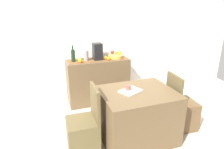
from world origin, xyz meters
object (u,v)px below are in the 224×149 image
at_px(fruit_bowl, 115,56).
at_px(sideboard_console, 98,81).
at_px(coffee_cup, 128,88).
at_px(wine_bottle, 73,56).
at_px(chair_near_window, 84,132).
at_px(coffee_maker, 97,52).
at_px(ceramic_vase, 86,56).
at_px(chair_by_corner, 181,112).
at_px(dining_table, 137,115).
at_px(open_book, 131,91).

bearing_deg(fruit_bowl, sideboard_console, 180.00).
bearing_deg(coffee_cup, wine_bottle, 113.56).
bearing_deg(chair_near_window, coffee_maker, 66.49).
height_order(ceramic_vase, chair_by_corner, ceramic_vase).
height_order(sideboard_console, coffee_maker, coffee_maker).
xyz_separation_m(coffee_cup, chair_near_window, (-0.65, -0.06, -0.52)).
distance_m(coffee_maker, coffee_cup, 1.27).
relative_size(ceramic_vase, chair_near_window, 0.22).
height_order(wine_bottle, dining_table, wine_bottle).
bearing_deg(coffee_cup, coffee_maker, 93.88).
xyz_separation_m(wine_bottle, dining_table, (0.66, -1.30, -0.62)).
relative_size(dining_table, coffee_cup, 11.84).
distance_m(open_book, chair_by_corner, 0.99).
distance_m(coffee_cup, chair_near_window, 0.83).
bearing_deg(open_book, coffee_cup, 106.54).
bearing_deg(dining_table, sideboard_console, 98.70).
bearing_deg(chair_by_corner, chair_near_window, -179.93).
bearing_deg(open_book, chair_by_corner, -24.90).
xyz_separation_m(sideboard_console, coffee_cup, (0.08, -1.24, 0.35)).
bearing_deg(dining_table, open_book, 161.20).
relative_size(sideboard_console, dining_table, 1.17).
bearing_deg(sideboard_console, fruit_bowl, 0.00).
distance_m(coffee_maker, chair_by_corner, 1.80).
xyz_separation_m(fruit_bowl, coffee_cup, (-0.27, -1.24, -0.13)).
bearing_deg(chair_by_corner, dining_table, -179.89).
height_order(chair_near_window, chair_by_corner, same).
bearing_deg(fruit_bowl, open_book, -101.16).
xyz_separation_m(sideboard_console, open_book, (0.10, -1.27, 0.31)).
bearing_deg(dining_table, chair_near_window, -179.97).
bearing_deg(chair_by_corner, coffee_maker, 126.80).
xyz_separation_m(ceramic_vase, chair_by_corner, (1.19, -1.30, -0.71)).
bearing_deg(ceramic_vase, coffee_maker, 0.00).
bearing_deg(open_book, dining_table, -41.67).
xyz_separation_m(coffee_maker, chair_near_window, (-0.57, -1.30, -0.77)).
xyz_separation_m(wine_bottle, ceramic_vase, (0.24, 0.00, -0.02)).
relative_size(coffee_cup, chair_by_corner, 0.10).
bearing_deg(wine_bottle, open_book, -66.01).
height_order(ceramic_vase, chair_near_window, ceramic_vase).
bearing_deg(chair_by_corner, coffee_cup, 176.12).
distance_m(fruit_bowl, chair_by_corner, 1.58).
bearing_deg(dining_table, chair_by_corner, 0.11).
bearing_deg(sideboard_console, coffee_maker, 180.00).
distance_m(sideboard_console, wine_bottle, 0.72).
relative_size(fruit_bowl, coffee_maker, 0.89).
distance_m(ceramic_vase, open_book, 1.33).
distance_m(fruit_bowl, dining_table, 1.42).
bearing_deg(chair_near_window, wine_bottle, 85.17).
height_order(fruit_bowl, coffee_cup, fruit_bowl).
height_order(sideboard_console, open_book, sideboard_console).
relative_size(coffee_cup, chair_near_window, 0.10).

